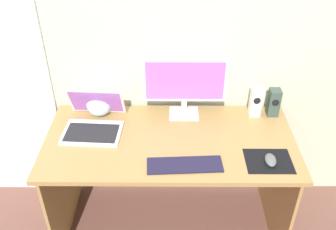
{
  "coord_description": "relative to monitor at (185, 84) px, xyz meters",
  "views": [
    {
      "loc": [
        -0.0,
        -1.71,
        2.13
      ],
      "look_at": [
        -0.01,
        -0.02,
        0.94
      ],
      "focal_mm": 40.59,
      "sensor_mm": 36.0,
      "label": 1
    }
  ],
  "objects": [
    {
      "name": "monitor",
      "position": [
        0.0,
        0.0,
        0.0
      ],
      "size": [
        0.5,
        0.14,
        0.39
      ],
      "color": "white",
      "rests_on": "desk"
    },
    {
      "name": "laptop",
      "position": [
        -0.54,
        -0.15,
        -0.17
      ],
      "size": [
        0.36,
        0.35,
        0.22
      ],
      "color": "white",
      "rests_on": "desk"
    },
    {
      "name": "keyboard_external",
      "position": [
        -0.01,
        -0.47,
        -0.21
      ],
      "size": [
        0.41,
        0.15,
        0.01
      ],
      "primitive_type": "cube",
      "rotation": [
        0.0,
        0.0,
        0.06
      ],
      "color": "black",
      "rests_on": "desk"
    },
    {
      "name": "speaker_right",
      "position": [
        0.55,
        0.01,
        -0.13
      ],
      "size": [
        0.07,
        0.08,
        0.18
      ],
      "color": "#33443B",
      "rests_on": "desk"
    },
    {
      "name": "mousepad",
      "position": [
        0.44,
        -0.44,
        -0.22
      ],
      "size": [
        0.25,
        0.2,
        0.0
      ],
      "primitive_type": "cube",
      "color": "black",
      "rests_on": "desk"
    },
    {
      "name": "desk",
      "position": [
        -0.09,
        -0.25,
        -0.38
      ],
      "size": [
        1.45,
        0.7,
        0.75
      ],
      "color": "olive",
      "rests_on": "ground_plane"
    },
    {
      "name": "fishbowl",
      "position": [
        -0.53,
        0.0,
        -0.14
      ],
      "size": [
        0.16,
        0.16,
        0.16
      ],
      "primitive_type": "sphere",
      "color": "silver",
      "rests_on": "desk"
    },
    {
      "name": "speaker_near_monitor",
      "position": [
        0.44,
        0.01,
        -0.12
      ],
      "size": [
        0.07,
        0.07,
        0.2
      ],
      "color": "white",
      "rests_on": "desk"
    },
    {
      "name": "wall_back",
      "position": [
        -0.09,
        0.14,
        0.28
      ],
      "size": [
        6.0,
        0.04,
        2.5
      ],
      "primitive_type": "cube",
      "color": "#B4B99D",
      "rests_on": "ground_plane"
    },
    {
      "name": "mouse",
      "position": [
        0.45,
        -0.45,
        -0.2
      ],
      "size": [
        0.07,
        0.1,
        0.04
      ],
      "primitive_type": "ellipsoid",
      "rotation": [
        0.0,
        0.0,
        -0.05
      ],
      "color": "#515854",
      "rests_on": "mousepad"
    },
    {
      "name": "ground_plane",
      "position": [
        -0.09,
        -0.25,
        -0.97
      ],
      "size": [
        8.0,
        8.0,
        0.0
      ],
      "primitive_type": "plane",
      "color": "brown"
    }
  ]
}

